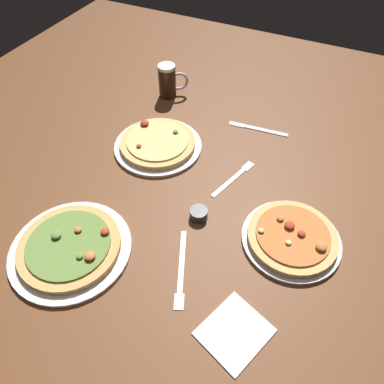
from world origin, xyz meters
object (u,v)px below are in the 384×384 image
at_px(fork_left, 181,269).
at_px(fork_spare, 234,178).
at_px(pizza_plate_side, 292,238).
at_px(beer_mug_dark, 168,81).
at_px(ramekin_sauce, 199,214).
at_px(knife_right, 257,128).
at_px(pizza_plate_far, 158,144).
at_px(napkin_folded, 235,332).
at_px(pizza_plate_near, 70,247).

relative_size(fork_left, fork_spare, 1.10).
relative_size(pizza_plate_side, beer_mug_dark, 2.07).
bearing_deg(ramekin_sauce, beer_mug_dark, 125.46).
relative_size(beer_mug_dark, knife_right, 0.59).
xyz_separation_m(pizza_plate_far, napkin_folded, (0.48, -0.50, -0.01)).
distance_m(pizza_plate_near, ramekin_sauce, 0.37).
bearing_deg(fork_left, beer_mug_dark, 119.95).
height_order(pizza_plate_side, ramekin_sauce, pizza_plate_side).
height_order(pizza_plate_near, pizza_plate_side, same).
bearing_deg(pizza_plate_near, ramekin_sauce, 43.70).
bearing_deg(fork_spare, beer_mug_dark, 141.23).
bearing_deg(pizza_plate_far, napkin_folded, -46.05).
xyz_separation_m(pizza_plate_near, ramekin_sauce, (0.27, 0.26, -0.00)).
height_order(knife_right, fork_spare, same).
height_order(pizza_plate_far, knife_right, pizza_plate_far).
height_order(pizza_plate_side, fork_spare, pizza_plate_side).
bearing_deg(knife_right, pizza_plate_far, -139.01).
relative_size(knife_right, fork_spare, 1.12).
bearing_deg(napkin_folded, knife_right, 104.47).
distance_m(pizza_plate_side, beer_mug_dark, 0.82).
distance_m(pizza_plate_far, ramekin_sauce, 0.34).
distance_m(pizza_plate_near, beer_mug_dark, 0.80).
xyz_separation_m(pizza_plate_far, beer_mug_dark, (-0.12, 0.31, 0.05)).
bearing_deg(ramekin_sauce, pizza_plate_near, -136.30).
bearing_deg(beer_mug_dark, napkin_folded, -53.46).
bearing_deg(pizza_plate_side, napkin_folded, -99.63).
relative_size(pizza_plate_far, beer_mug_dark, 2.31).
xyz_separation_m(pizza_plate_near, pizza_plate_side, (0.54, 0.29, 0.00)).
distance_m(pizza_plate_near, fork_left, 0.31).
relative_size(beer_mug_dark, fork_left, 0.60).
xyz_separation_m(napkin_folded, fork_spare, (-0.18, 0.47, -0.00)).
distance_m(ramekin_sauce, napkin_folded, 0.35).
bearing_deg(beer_mug_dark, pizza_plate_side, -37.43).
height_order(pizza_plate_side, knife_right, pizza_plate_side).
height_order(napkin_folded, fork_spare, napkin_folded).
relative_size(pizza_plate_near, ramekin_sauce, 6.26).
bearing_deg(beer_mug_dark, fork_left, -60.05).
distance_m(ramekin_sauce, fork_left, 0.19).
relative_size(fork_left, knife_right, 0.98).
distance_m(pizza_plate_far, beer_mug_dark, 0.33).
distance_m(knife_right, fork_spare, 0.28).
bearing_deg(ramekin_sauce, knife_right, 86.84).
height_order(pizza_plate_side, fork_left, pizza_plate_side).
bearing_deg(fork_left, pizza_plate_near, -165.90).
xyz_separation_m(ramekin_sauce, fork_spare, (0.04, 0.20, -0.01)).
relative_size(pizza_plate_far, ramekin_sauce, 5.80).
relative_size(pizza_plate_far, fork_left, 1.38).
bearing_deg(pizza_plate_side, fork_left, -138.02).
bearing_deg(napkin_folded, pizza_plate_far, 133.95).
xyz_separation_m(pizza_plate_near, pizza_plate_far, (0.01, 0.48, 0.00)).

